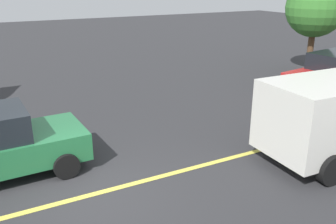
% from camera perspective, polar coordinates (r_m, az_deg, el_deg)
% --- Properties ---
extents(ground_plane, '(80.00, 80.00, 0.00)m').
position_cam_1_polar(ground_plane, '(8.67, -12.43, -12.60)').
color(ground_plane, '#2D2D30').
extents(lane_marking_centre, '(28.00, 0.16, 0.01)m').
position_cam_1_polar(lane_marking_centre, '(9.73, 4.94, -8.35)').
color(lane_marking_centre, '#E0D14C').
extents(car_red_mid_road, '(4.76, 2.61, 1.69)m').
position_cam_1_polar(car_red_mid_road, '(17.31, 24.22, 5.55)').
color(car_red_mid_road, red).
rests_on(car_red_mid_road, ground_plane).
extents(tree_left_verge, '(2.94, 2.94, 4.76)m').
position_cam_1_polar(tree_left_verge, '(20.46, 21.88, 14.74)').
color(tree_left_verge, '#513823').
rests_on(tree_left_verge, ground_plane).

